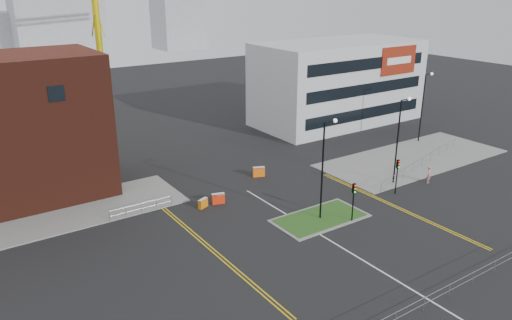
{
  "coord_description": "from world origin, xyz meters",
  "views": [
    {
      "loc": [
        -25.65,
        -22.42,
        20.3
      ],
      "look_at": [
        -1.8,
        12.75,
        5.0
      ],
      "focal_mm": 35.0,
      "sensor_mm": 36.0,
      "label": 1
    }
  ],
  "objects": [
    {
      "name": "traffic_light_right",
      "position": [
        12.0,
        7.98,
        2.57
      ],
      "size": [
        0.28,
        0.33,
        3.65
      ],
      "color": "black",
      "rests_on": "ground"
    },
    {
      "name": "barrier_right",
      "position": [
        3.27,
        19.66,
        0.59
      ],
      "size": [
        1.36,
        0.88,
        1.09
      ],
      "color": "orange",
      "rests_on": "ground"
    },
    {
      "name": "yellow_left_a",
      "position": [
        -9.0,
        10.0,
        0.01
      ],
      "size": [
        0.12,
        24.0,
        0.01
      ],
      "primitive_type": "cube",
      "color": "gold",
      "rests_on": "ground"
    },
    {
      "name": "skyline_b",
      "position": [
        10.0,
        130.0,
        8.0
      ],
      "size": [
        24.0,
        12.0,
        16.0
      ],
      "primitive_type": "cube",
      "color": "gray",
      "rests_on": "ground"
    },
    {
      "name": "skyline_c",
      "position": [
        45.0,
        125.0,
        14.0
      ],
      "size": [
        14.0,
        12.0,
        28.0
      ],
      "primitive_type": "cube",
      "color": "gray",
      "rests_on": "ground"
    },
    {
      "name": "ground",
      "position": [
        0.0,
        0.0,
        0.0
      ],
      "size": [
        200.0,
        200.0,
        0.0
      ],
      "primitive_type": "plane",
      "color": "black",
      "rests_on": "ground"
    },
    {
      "name": "pavement_right",
      "position": [
        22.0,
        14.0,
        0.06
      ],
      "size": [
        24.0,
        10.0,
        0.12
      ],
      "primitive_type": "cube",
      "color": "slate",
      "rests_on": "ground"
    },
    {
      "name": "yellow_left_b",
      "position": [
        -8.7,
        10.0,
        0.01
      ],
      "size": [
        0.12,
        24.0,
        0.01
      ],
      "primitive_type": "cube",
      "color": "gold",
      "rests_on": "ground"
    },
    {
      "name": "centre_line",
      "position": [
        0.0,
        2.0,
        0.01
      ],
      "size": [
        0.15,
        30.0,
        0.01
      ],
      "primitive_type": "cube",
      "color": "silver",
      "rests_on": "ground"
    },
    {
      "name": "office_block",
      "position": [
        26.01,
        31.97,
        6.0
      ],
      "size": [
        25.0,
        12.2,
        12.0
      ],
      "color": "silver",
      "rests_on": "ground"
    },
    {
      "name": "railing_right",
      "position": [
        20.5,
        11.5,
        0.78
      ],
      "size": [
        19.05,
        5.05,
        1.1
      ],
      "color": "gray",
      "rests_on": "ground"
    },
    {
      "name": "island_kerb",
      "position": [
        2.0,
        8.0,
        0.04
      ],
      "size": [
        8.6,
        4.6,
        0.08
      ],
      "primitive_type": "cube",
      "color": "slate",
      "rests_on": "ground"
    },
    {
      "name": "traffic_light_island",
      "position": [
        4.0,
        5.98,
        2.57
      ],
      "size": [
        0.28,
        0.33,
        3.65
      ],
      "color": "black",
      "rests_on": "ground"
    },
    {
      "name": "pavement_left",
      "position": [
        -20.0,
        22.0,
        0.06
      ],
      "size": [
        28.0,
        8.0,
        0.12
      ],
      "primitive_type": "cube",
      "color": "slate",
      "rests_on": "ground"
    },
    {
      "name": "streetlamp_right_near",
      "position": [
        14.22,
        10.0,
        5.41
      ],
      "size": [
        1.46,
        0.36,
        9.18
      ],
      "color": "black",
      "rests_on": "ground"
    },
    {
      "name": "pedestrian",
      "position": [
        17.19,
        7.99,
        0.93
      ],
      "size": [
        0.8,
        0.67,
        1.86
      ],
      "primitive_type": "imported",
      "rotation": [
        0.0,
        0.0,
        0.39
      ],
      "color": "tan",
      "rests_on": "ground"
    },
    {
      "name": "streetlamp_island",
      "position": [
        2.22,
        8.0,
        5.41
      ],
      "size": [
        1.46,
        0.36,
        9.18
      ],
      "color": "black",
      "rests_on": "ground"
    },
    {
      "name": "barrier_mid",
      "position": [
        -4.0,
        16.0,
        0.57
      ],
      "size": [
        1.31,
        0.76,
        1.04
      ],
      "color": "red",
      "rests_on": "ground"
    },
    {
      "name": "yellow_right_a",
      "position": [
        9.5,
        6.0,
        0.01
      ],
      "size": [
        0.12,
        20.0,
        0.01
      ],
      "primitive_type": "cube",
      "color": "gold",
      "rests_on": "ground"
    },
    {
      "name": "railing_front",
      "position": [
        0.0,
        -6.0,
        0.78
      ],
      "size": [
        24.05,
        0.05,
        1.1
      ],
      "color": "gray",
      "rests_on": "ground"
    },
    {
      "name": "barrier_left",
      "position": [
        -5.66,
        16.0,
        0.49
      ],
      "size": [
        1.12,
        0.75,
        0.9
      ],
      "color": "orange",
      "rests_on": "ground"
    },
    {
      "name": "grass_island",
      "position": [
        2.0,
        8.0,
        0.06
      ],
      "size": [
        8.0,
        4.0,
        0.12
      ],
      "primitive_type": "cube",
      "color": "#284B19",
      "rests_on": "ground"
    },
    {
      "name": "railing_left",
      "position": [
        -11.0,
        18.0,
        0.74
      ],
      "size": [
        6.05,
        0.05,
        1.1
      ],
      "color": "gray",
      "rests_on": "ground"
    },
    {
      "name": "streetlamp_right_far",
      "position": [
        28.22,
        18.0,
        5.41
      ],
      "size": [
        1.46,
        0.36,
        9.18
      ],
      "color": "black",
      "rests_on": "ground"
    },
    {
      "name": "yellow_right_b",
      "position": [
        9.8,
        6.0,
        0.01
      ],
      "size": [
        0.12,
        20.0,
        0.01
      ],
      "primitive_type": "cube",
      "color": "gold",
      "rests_on": "ground"
    }
  ]
}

